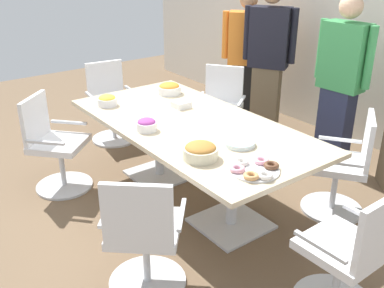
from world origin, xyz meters
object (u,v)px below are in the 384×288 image
object	(u,v)px
snack_bowl_pretzels	(201,151)
conference_table	(192,136)
office_chair_4	(111,106)
person_standing_0	(246,58)
snack_bowl_chips_orange	(169,88)
snack_bowl_chips_yellow	(107,100)
office_chair_1	(349,259)
office_chair_5	(55,149)
person_standing_1	(268,60)
plate_stack	(240,143)
snack_bowl_candy_mix	(147,125)
office_chair_2	(344,170)
donut_platter	(255,169)
office_chair_3	(221,112)
office_chair_0	(144,240)
napkin_pile	(181,104)
person_standing_2	(341,81)

from	to	relation	value
snack_bowl_pretzels	conference_table	bearing A→B (deg)	148.28
office_chair_4	snack_bowl_pretzels	distance (m)	2.37
person_standing_0	snack_bowl_chips_orange	xyz separation A→B (m)	(0.30, -1.35, -0.06)
snack_bowl_chips_yellow	snack_bowl_pretzels	world-z (taller)	snack_bowl_pretzels
conference_table	office_chair_1	bearing A→B (deg)	-2.13
office_chair_1	snack_bowl_pretzels	size ratio (longest dim) A/B	3.52
office_chair_5	person_standing_1	size ratio (longest dim) A/B	0.51
snack_bowl_chips_orange	plate_stack	size ratio (longest dim) A/B	1.00
snack_bowl_candy_mix	plate_stack	world-z (taller)	snack_bowl_candy_mix
office_chair_4	office_chair_5	distance (m)	1.24
office_chair_1	office_chair_2	xyz separation A→B (m)	(-0.75, 0.97, 0.00)
conference_table	donut_platter	xyz separation A→B (m)	(0.98, -0.19, 0.14)
office_chair_3	office_chair_4	distance (m)	1.30
conference_table	office_chair_0	world-z (taller)	office_chair_0
office_chair_4	snack_bowl_chips_yellow	distance (m)	1.03
office_chair_1	snack_bowl_candy_mix	xyz separation A→B (m)	(-1.80, -0.34, 0.40)
plate_stack	conference_table	bearing A→B (deg)	-178.54
snack_bowl_candy_mix	donut_platter	distance (m)	1.09
person_standing_1	conference_table	bearing A→B (deg)	82.46
person_standing_0	snack_bowl_pretzels	size ratio (longest dim) A/B	6.48
office_chair_1	snack_bowl_chips_orange	xyz separation A→B (m)	(-2.50, 0.37, 0.40)
person_standing_0	snack_bowl_chips_yellow	size ratio (longest dim) A/B	9.02
office_chair_5	napkin_pile	xyz separation A→B (m)	(0.56, 1.07, 0.37)
conference_table	donut_platter	distance (m)	1.01
office_chair_0	snack_bowl_chips_yellow	bearing A→B (deg)	111.09
conference_table	person_standing_1	bearing A→B (deg)	112.82
snack_bowl_chips_yellow	conference_table	bearing A→B (deg)	23.66
office_chair_5	person_standing_0	world-z (taller)	person_standing_0
office_chair_3	snack_bowl_chips_orange	world-z (taller)	office_chair_3
napkin_pile	office_chair_1	bearing A→B (deg)	-6.14
plate_stack	napkin_pile	world-z (taller)	napkin_pile
person_standing_0	snack_bowl_chips_orange	world-z (taller)	person_standing_0
office_chair_4	person_standing_0	world-z (taller)	person_standing_0
snack_bowl_chips_orange	snack_bowl_pretzels	world-z (taller)	snack_bowl_pretzels
office_chair_5	plate_stack	world-z (taller)	office_chair_5
snack_bowl_chips_orange	donut_platter	size ratio (longest dim) A/B	0.68
conference_table	donut_platter	size ratio (longest dim) A/B	6.83
office_chair_4	donut_platter	world-z (taller)	office_chair_4
snack_bowl_chips_yellow	donut_platter	distance (m)	1.84
conference_table	person_standing_0	world-z (taller)	person_standing_0
office_chair_0	office_chair_2	world-z (taller)	same
person_standing_0	person_standing_2	world-z (taller)	person_standing_2
office_chair_2	napkin_pile	world-z (taller)	office_chair_2
office_chair_1	snack_bowl_candy_mix	distance (m)	1.87
office_chair_2	donut_platter	distance (m)	1.16
conference_table	snack_bowl_chips_yellow	xyz separation A→B (m)	(-0.86, -0.38, 0.18)
office_chair_1	snack_bowl_candy_mix	bearing A→B (deg)	99.85
office_chair_5	snack_bowl_chips_orange	xyz separation A→B (m)	(0.15, 1.22, 0.40)
office_chair_0	person_standing_0	bearing A→B (deg)	76.74
office_chair_0	office_chair_3	world-z (taller)	same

